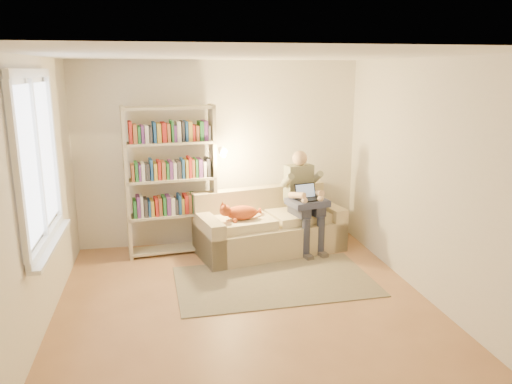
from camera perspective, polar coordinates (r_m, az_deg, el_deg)
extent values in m
plane|color=#9A6B46|center=(5.41, -0.96, -13.37)|extent=(4.50, 4.50, 0.00)
cube|color=white|center=(4.81, -1.09, 15.35)|extent=(4.00, 4.50, 0.02)
cube|color=silver|center=(5.01, -24.14, -0.92)|extent=(0.02, 4.50, 2.60)
cube|color=silver|center=(5.65, 19.39, 1.05)|extent=(0.02, 4.50, 2.60)
cube|color=silver|center=(7.13, -4.22, 4.34)|extent=(4.00, 0.02, 2.60)
cube|color=silver|center=(2.88, 7.02, -10.36)|extent=(4.00, 0.02, 2.60)
plane|color=white|center=(5.13, -23.72, 3.43)|extent=(0.00, 1.50, 1.50)
cube|color=white|center=(5.06, -24.49, 12.26)|extent=(0.05, 1.50, 0.08)
cube|color=white|center=(5.31, -22.79, -4.96)|extent=(0.05, 1.50, 0.08)
cube|color=white|center=(5.13, -23.61, 3.44)|extent=(0.04, 0.05, 1.50)
cube|color=white|center=(5.32, -22.32, -5.46)|extent=(0.12, 1.52, 0.04)
cube|color=tan|center=(6.97, 1.59, -5.12)|extent=(2.12, 1.28, 0.42)
cube|color=tan|center=(7.15, 0.45, -1.10)|extent=(1.98, 0.61, 0.43)
cube|color=tan|center=(6.64, -5.44, -5.35)|extent=(0.38, 0.91, 0.59)
cube|color=tan|center=(7.35, 7.93, -3.53)|extent=(0.38, 0.91, 0.59)
cube|color=beige|center=(6.68, -1.70, -3.56)|extent=(0.95, 0.76, 0.12)
cube|color=beige|center=(7.04, 5.07, -2.70)|extent=(0.95, 0.76, 0.12)
cube|color=gray|center=(6.99, 4.89, 1.03)|extent=(0.41, 0.28, 0.52)
sphere|color=tan|center=(6.90, 5.03, 3.88)|extent=(0.21, 0.21, 0.21)
cube|color=#2E3040|center=(6.81, 4.96, -2.01)|extent=(0.23, 0.44, 0.16)
cube|color=#2E3040|center=(6.91, 6.61, -1.81)|extent=(0.23, 0.44, 0.16)
cylinder|color=#2E3040|center=(6.74, 5.73, -5.25)|extent=(0.11, 0.11, 0.55)
cylinder|color=#2E3040|center=(6.84, 7.39, -4.99)|extent=(0.11, 0.11, 0.55)
ellipsoid|color=#CE5C28|center=(6.61, -1.62, -2.37)|extent=(0.46, 0.31, 0.19)
sphere|color=#CE5C28|center=(6.48, -3.50, -2.13)|extent=(0.15, 0.15, 0.15)
cylinder|color=#CE5C28|center=(6.74, 0.02, -2.36)|extent=(0.21, 0.08, 0.06)
cube|color=#2D324F|center=(6.81, 5.67, -1.21)|extent=(0.58, 0.51, 0.08)
cube|color=black|center=(6.76, 5.83, -0.86)|extent=(0.34, 0.27, 0.02)
cube|color=black|center=(6.83, 5.41, 0.14)|extent=(0.31, 0.14, 0.20)
plane|color=#8CA5CC|center=(6.83, 5.41, 0.14)|extent=(0.29, 0.14, 0.27)
cube|color=#C1B592|center=(6.75, -14.58, 0.89)|extent=(0.08, 0.31, 2.03)
cube|color=#C1B592|center=(6.90, -4.92, 1.56)|extent=(0.08, 0.31, 2.03)
cube|color=#C1B592|center=(7.06, -9.38, -6.37)|extent=(1.23, 0.44, 0.03)
cube|color=#C1B592|center=(6.91, -9.54, -2.53)|extent=(1.23, 0.44, 0.03)
cube|color=#C1B592|center=(6.79, -9.71, 1.46)|extent=(1.23, 0.44, 0.03)
cube|color=#C1B592|center=(6.70, -9.88, 5.57)|extent=(1.23, 0.44, 0.03)
cube|color=#C1B592|center=(6.65, -10.04, 9.49)|extent=(1.23, 0.44, 0.03)
cube|color=silver|center=(6.87, -9.59, -1.44)|extent=(1.05, 0.36, 0.24)
cube|color=#333338|center=(6.76, -9.75, 2.59)|extent=(1.05, 0.36, 0.24)
cube|color=#1E4C8C|center=(6.69, -9.93, 6.73)|extent=(1.05, 0.36, 0.24)
cylinder|color=white|center=(6.86, -5.65, 2.05)|extent=(0.11, 0.11, 0.04)
cone|color=white|center=(6.72, -4.01, 4.49)|extent=(0.15, 0.17, 0.17)
cube|color=#7E735B|center=(6.07, 2.14, -10.15)|extent=(2.37, 1.44, 0.01)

